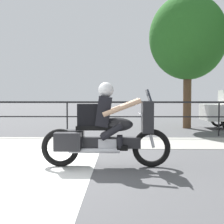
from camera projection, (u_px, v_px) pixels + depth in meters
ground_plane at (25, 167)px, 6.44m from camera, size 120.00×120.00×0.00m
sidewalk_band at (58, 142)px, 9.84m from camera, size 44.00×2.40×0.01m
crosswalk_band at (19, 169)px, 6.25m from camera, size 2.72×6.00×0.01m
fence_railing at (67, 109)px, 11.57m from camera, size 36.00×0.05×1.16m
motorcycle at (105, 130)px, 6.46m from camera, size 2.45×0.76×1.60m
tree_behind_sign at (188, 38)px, 14.01m from camera, size 3.16×3.16×5.48m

